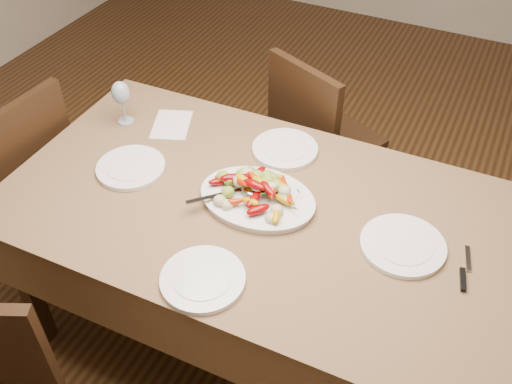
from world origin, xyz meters
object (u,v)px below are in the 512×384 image
at_px(chair_far, 328,140).
at_px(plate_right, 403,245).
at_px(plate_left, 131,168).
at_px(plate_far, 285,149).
at_px(plate_near, 203,279).
at_px(wine_glass, 122,101).
at_px(serving_platter, 257,200).
at_px(dining_table, 256,273).
at_px(chair_left, 15,180).

distance_m(chair_far, plate_right, 1.02).
xyz_separation_m(plate_left, plate_far, (0.49, 0.36, 0.00)).
bearing_deg(plate_near, plate_left, 145.87).
distance_m(plate_left, wine_glass, 0.34).
bearing_deg(wine_glass, plate_far, 9.13).
bearing_deg(plate_far, plate_left, -143.13).
bearing_deg(plate_far, chair_far, 88.08).
xyz_separation_m(serving_platter, plate_near, (0.00, -0.40, -0.00)).
bearing_deg(plate_right, chair_far, 123.77).
distance_m(dining_table, serving_platter, 0.39).
relative_size(chair_far, plate_far, 3.63).
bearing_deg(plate_near, serving_platter, 90.49).
height_order(plate_right, wine_glass, wine_glass).
relative_size(dining_table, plate_near, 6.84).
relative_size(chair_far, plate_left, 3.61).
height_order(serving_platter, wine_glass, wine_glass).
bearing_deg(chair_left, wine_glass, 125.74).
height_order(chair_far, serving_platter, chair_far).
bearing_deg(dining_table, chair_left, -176.98).
distance_m(chair_far, serving_platter, 0.88).
relative_size(chair_left, plate_near, 3.53).
bearing_deg(plate_near, chair_left, 164.75).
bearing_deg(chair_left, plate_far, 113.06).
height_order(plate_left, wine_glass, wine_glass).
bearing_deg(plate_left, dining_table, 3.63).
bearing_deg(chair_left, plate_right, 97.22).
xyz_separation_m(dining_table, chair_far, (-0.02, 0.84, 0.10)).
relative_size(plate_left, plate_right, 0.93).
bearing_deg(plate_left, serving_platter, 5.26).
relative_size(serving_platter, plate_near, 1.54).
bearing_deg(serving_platter, plate_left, -174.74).
relative_size(plate_far, plate_near, 0.97).
distance_m(chair_far, plate_far, 0.59).
bearing_deg(plate_right, plate_far, 151.58).
relative_size(plate_right, plate_far, 1.08).
bearing_deg(plate_right, plate_left, -176.64).
height_order(chair_left, plate_right, chair_left).
bearing_deg(serving_platter, chair_left, -176.27).
bearing_deg(plate_near, plate_right, 38.25).
bearing_deg(wine_glass, dining_table, -16.94).
bearing_deg(serving_platter, plate_near, -89.51).
xyz_separation_m(plate_left, plate_near, (0.52, -0.35, 0.00)).
bearing_deg(plate_far, wine_glass, -170.87).
height_order(dining_table, chair_far, chair_far).
xyz_separation_m(chair_left, plate_right, (1.71, 0.09, 0.29)).
xyz_separation_m(chair_far, plate_near, (0.02, -1.22, 0.29)).
distance_m(chair_left, plate_near, 1.26).
xyz_separation_m(plate_right, wine_glass, (-1.25, 0.19, 0.09)).
bearing_deg(chair_far, dining_table, 114.73).
distance_m(chair_left, plate_left, 0.73).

